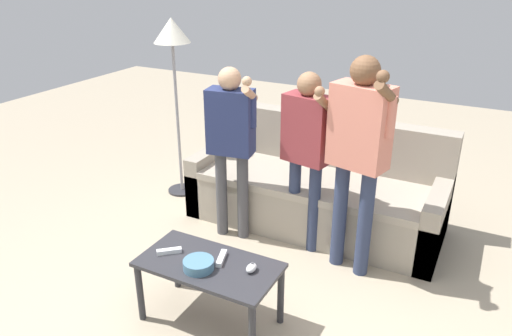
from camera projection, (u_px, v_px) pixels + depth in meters
name	position (u px, v px, depth m)	size (l,w,h in m)	color
ground_plane	(248.00, 319.00, 3.19)	(12.00, 12.00, 0.00)	tan
couch	(317.00, 190.00, 4.27)	(2.16, 0.84, 0.90)	#9E9384
coffee_table	(209.00, 272.00, 3.04)	(0.88, 0.45, 0.44)	#2D2D33
snack_bowl	(199.00, 265.00, 2.94)	(0.19, 0.19, 0.06)	teal
game_remote_nunchuk	(251.00, 268.00, 2.92)	(0.06, 0.09, 0.05)	white
floor_lamp	(173.00, 45.00, 4.36)	(0.33, 0.33, 1.70)	#2D2D33
player_left	(231.00, 135.00, 3.81)	(0.44, 0.28, 1.43)	#47474C
player_center	(307.00, 142.00, 3.65)	(0.42, 0.35, 1.44)	#2D3856
player_right	(359.00, 143.00, 3.32)	(0.47, 0.41, 1.61)	#2D3856
game_remote_wand_near	(169.00, 251.00, 3.10)	(0.14, 0.13, 0.03)	white
game_remote_wand_far	(221.00, 258.00, 3.03)	(0.08, 0.17, 0.03)	white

